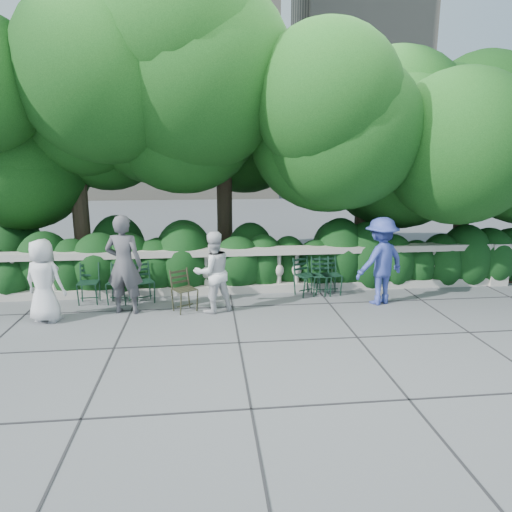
{
  "coord_description": "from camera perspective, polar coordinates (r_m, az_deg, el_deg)",
  "views": [
    {
      "loc": [
        -0.99,
        -7.96,
        3.03
      ],
      "look_at": [
        0.0,
        1.0,
        1.0
      ],
      "focal_mm": 32.0,
      "sensor_mm": 36.0,
      "label": 1
    }
  ],
  "objects": [
    {
      "name": "chair_d",
      "position": [
        10.07,
        9.55,
        -4.99
      ],
      "size": [
        0.5,
        0.53,
        0.84
      ],
      "primitive_type": null,
      "rotation": [
        0.0,
        0.0,
        0.13
      ],
      "color": "black",
      "rests_on": "ground"
    },
    {
      "name": "tree_canopy",
      "position": [
        11.31,
        2.34,
        17.4
      ],
      "size": [
        15.04,
        6.52,
        6.78
      ],
      "color": "#3F3023",
      "rests_on": "ground"
    },
    {
      "name": "chair_a",
      "position": [
        9.96,
        -20.22,
        -5.83
      ],
      "size": [
        0.45,
        0.49,
        0.84
      ],
      "primitive_type": null,
      "rotation": [
        0.0,
        0.0,
        0.02
      ],
      "color": "black",
      "rests_on": "ground"
    },
    {
      "name": "chair_weathered",
      "position": [
        9.02,
        -8.39,
        -7.08
      ],
      "size": [
        0.62,
        0.64,
        0.84
      ],
      "primitive_type": null,
      "rotation": [
        0.0,
        0.0,
        0.54
      ],
      "color": "black",
      "rests_on": "ground"
    },
    {
      "name": "person_businessman",
      "position": [
        9.16,
        -25.0,
        -2.81
      ],
      "size": [
        0.87,
        0.7,
        1.54
      ],
      "primitive_type": "imported",
      "rotation": [
        0.0,
        0.0,
        2.83
      ],
      "color": "silver",
      "rests_on": "ground"
    },
    {
      "name": "chair_e",
      "position": [
        10.0,
        8.23,
        -5.08
      ],
      "size": [
        0.47,
        0.5,
        0.84
      ],
      "primitive_type": null,
      "rotation": [
        0.0,
        0.0,
        -0.05
      ],
      "color": "black",
      "rests_on": "ground"
    },
    {
      "name": "person_older_blue",
      "position": [
        9.6,
        15.32,
        -0.61
      ],
      "size": [
        1.32,
        1.06,
        1.79
      ],
      "primitive_type": "imported",
      "rotation": [
        0.0,
        0.0,
        3.54
      ],
      "color": "#303D91",
      "rests_on": "ground"
    },
    {
      "name": "shrub_hedge",
      "position": [
        11.41,
        -1.1,
        -2.71
      ],
      "size": [
        15.0,
        2.6,
        1.7
      ],
      "primitive_type": null,
      "color": "black",
      "rests_on": "ground"
    },
    {
      "name": "person_woman_grey",
      "position": [
        9.04,
        -16.18,
        -1.03
      ],
      "size": [
        0.77,
        0.57,
        1.92
      ],
      "primitive_type": "imported",
      "rotation": [
        0.0,
        0.0,
        2.97
      ],
      "color": "#47464C",
      "rests_on": "ground"
    },
    {
      "name": "chair_f",
      "position": [
        9.97,
        6.73,
        -5.08
      ],
      "size": [
        0.61,
        0.62,
        0.84
      ],
      "primitive_type": null,
      "rotation": [
        0.0,
        0.0,
        0.46
      ],
      "color": "black",
      "rests_on": "ground"
    },
    {
      "name": "chair_c",
      "position": [
        9.78,
        -16.98,
        -5.93
      ],
      "size": [
        0.5,
        0.53,
        0.84
      ],
      "primitive_type": null,
      "rotation": [
        0.0,
        0.0,
        -0.14
      ],
      "color": "black",
      "rests_on": "ground"
    },
    {
      "name": "chair_b",
      "position": [
        9.69,
        -13.58,
        -5.89
      ],
      "size": [
        0.59,
        0.61,
        0.84
      ],
      "primitive_type": null,
      "rotation": [
        0.0,
        0.0,
        0.4
      ],
      "color": "black",
      "rests_on": "ground"
    },
    {
      "name": "person_casual_man",
      "position": [
        8.84,
        -5.43,
        -2.01
      ],
      "size": [
        0.94,
        0.85,
        1.59
      ],
      "primitive_type": "imported",
      "rotation": [
        0.0,
        0.0,
        3.54
      ],
      "color": "silver",
      "rests_on": "ground"
    },
    {
      "name": "ground",
      "position": [
        8.57,
        0.74,
        -8.01
      ],
      "size": [
        90.0,
        90.0,
        0.0
      ],
      "primitive_type": "plane",
      "color": "#505257",
      "rests_on": "ground"
    },
    {
      "name": "balustrade",
      "position": [
        10.13,
        -0.49,
        -1.85
      ],
      "size": [
        12.0,
        0.44,
        1.0
      ],
      "color": "#9E998E",
      "rests_on": "ground"
    }
  ]
}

